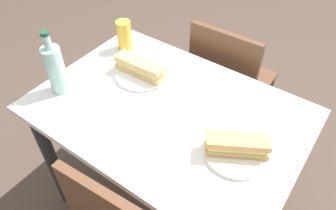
{
  "coord_description": "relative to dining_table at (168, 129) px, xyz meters",
  "views": [
    {
      "loc": [
        0.54,
        -0.75,
        1.67
      ],
      "look_at": [
        0.0,
        0.0,
        0.77
      ],
      "focal_mm": 34.33,
      "sensor_mm": 36.0,
      "label": 1
    }
  ],
  "objects": [
    {
      "name": "baguette_sandwich_near",
      "position": [
        0.33,
        -0.04,
        0.17
      ],
      "size": [
        0.22,
        0.17,
        0.07
      ],
      "color": "tan",
      "rests_on": "plate_near"
    },
    {
      "name": "dining_table",
      "position": [
        0.0,
        0.0,
        0.0
      ],
      "size": [
        1.09,
        0.76,
        0.75
      ],
      "color": "silver",
      "rests_on": "ground"
    },
    {
      "name": "plate_near",
      "position": [
        0.33,
        -0.04,
        0.13
      ],
      "size": [
        0.23,
        0.23,
        0.01
      ],
      "primitive_type": "cylinder",
      "color": "silver",
      "rests_on": "dining_table"
    },
    {
      "name": "plate_far",
      "position": [
        -0.22,
        0.1,
        0.13
      ],
      "size": [
        0.23,
        0.23,
        0.01
      ],
      "primitive_type": "cylinder",
      "color": "white",
      "rests_on": "dining_table"
    },
    {
      "name": "knife_far",
      "position": [
        -0.24,
        0.15,
        0.14
      ],
      "size": [
        0.18,
        0.05,
        0.01
      ],
      "color": "silver",
      "rests_on": "plate_far"
    },
    {
      "name": "water_bottle",
      "position": [
        -0.44,
        -0.17,
        0.24
      ],
      "size": [
        0.08,
        0.08,
        0.29
      ],
      "color": "#99C6B7",
      "rests_on": "dining_table"
    },
    {
      "name": "knife_near",
      "position": [
        0.29,
        -0.01,
        0.14
      ],
      "size": [
        0.14,
        0.13,
        0.01
      ],
      "color": "silver",
      "rests_on": "plate_near"
    },
    {
      "name": "ground_plane",
      "position": [
        0.0,
        0.0,
        -0.62
      ],
      "size": [
        8.0,
        8.0,
        0.0
      ],
      "primitive_type": "plane",
      "color": "#47382D"
    },
    {
      "name": "beer_glass",
      "position": [
        -0.42,
        0.23,
        0.2
      ],
      "size": [
        0.07,
        0.07,
        0.15
      ],
      "primitive_type": "cylinder",
      "color": "gold",
      "rests_on": "dining_table"
    },
    {
      "name": "chair_far",
      "position": [
        0.0,
        0.57,
        -0.12
      ],
      "size": [
        0.4,
        0.4,
        0.87
      ],
      "color": "brown",
      "rests_on": "ground"
    },
    {
      "name": "baguette_sandwich_far",
      "position": [
        -0.22,
        0.1,
        0.17
      ],
      "size": [
        0.24,
        0.08,
        0.07
      ],
      "color": "tan",
      "rests_on": "plate_far"
    }
  ]
}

